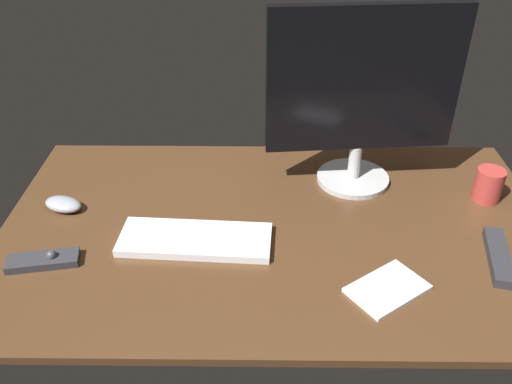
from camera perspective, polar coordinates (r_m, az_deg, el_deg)
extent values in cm
cube|color=#4C301C|center=(138.16, 2.19, -3.96)|extent=(140.00, 84.00, 2.00)
cylinder|color=silver|center=(157.44, 10.18, 1.45)|extent=(20.49, 20.49, 1.49)
cylinder|color=silver|center=(154.59, 10.38, 3.20)|extent=(3.51, 3.51, 9.68)
cube|color=black|center=(144.11, 11.36, 11.50)|extent=(50.80, 7.64, 38.60)
cube|color=white|center=(132.41, -6.43, -5.02)|extent=(37.51, 15.83, 1.95)
ellipsoid|color=#999EA5|center=(151.24, -19.70, -1.23)|extent=(11.92, 9.29, 3.37)
cube|color=#2D2D33|center=(135.01, -21.58, -6.76)|extent=(16.85, 8.35, 1.88)
sphere|color=#3F3F44|center=(133.70, -20.81, -6.26)|extent=(2.31, 2.31, 2.31)
cube|color=#2D2D33|center=(138.51, 24.24, -6.23)|extent=(8.44, 20.31, 2.32)
cylinder|color=#B23833|center=(157.96, 23.35, 0.71)|extent=(7.46, 7.46, 9.07)
cube|color=white|center=(122.87, 13.72, -9.91)|extent=(20.01, 18.66, 0.98)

